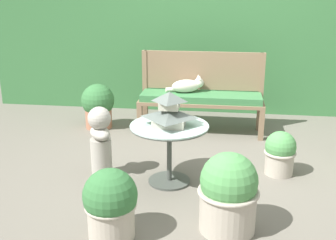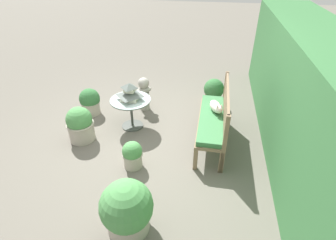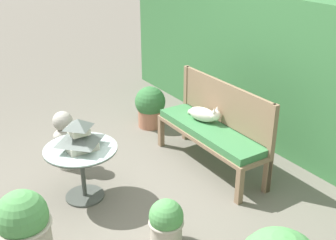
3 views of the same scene
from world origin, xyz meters
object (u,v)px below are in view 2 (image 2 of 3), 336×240
at_px(garden_bench, 212,120).
at_px(patio_table, 131,105).
at_px(cat, 216,107).
at_px(pagoda_birdhouse, 130,93).
at_px(potted_plant_path_edge, 214,92).
at_px(potted_plant_table_near, 80,124).
at_px(potted_plant_table_far, 127,209).
at_px(potted_plant_patio_mid, 90,102).
at_px(potted_plant_bench_left, 133,155).
at_px(garden_bust, 144,93).

bearing_deg(garden_bench, patio_table, -97.85).
relative_size(cat, patio_table, 0.66).
height_order(pagoda_birdhouse, potted_plant_path_edge, pagoda_birdhouse).
xyz_separation_m(garden_bench, patio_table, (-0.19, -1.41, 0.03)).
bearing_deg(patio_table, cat, 89.08).
bearing_deg(potted_plant_path_edge, potted_plant_table_near, -52.67).
xyz_separation_m(patio_table, potted_plant_table_far, (2.03, 0.57, -0.12)).
bearing_deg(potted_plant_patio_mid, potted_plant_path_edge, 108.82).
xyz_separation_m(potted_plant_bench_left, potted_plant_table_near, (-0.49, -1.04, 0.08)).
height_order(patio_table, potted_plant_patio_mid, patio_table).
bearing_deg(pagoda_birdhouse, potted_plant_path_edge, 127.78).
relative_size(potted_plant_table_near, potted_plant_path_edge, 1.08).
bearing_deg(pagoda_birdhouse, garden_bench, 82.15).
xyz_separation_m(pagoda_birdhouse, potted_plant_bench_left, (1.02, 0.32, -0.47)).
xyz_separation_m(patio_table, potted_plant_bench_left, (1.02, 0.32, -0.22)).
distance_m(garden_bench, potted_plant_table_far, 2.02).
xyz_separation_m(cat, pagoda_birdhouse, (-0.02, -1.46, 0.12)).
bearing_deg(pagoda_birdhouse, potted_plant_patio_mid, -107.79).
distance_m(garden_bench, potted_plant_path_edge, 1.29).
xyz_separation_m(pagoda_birdhouse, potted_plant_table_near, (0.53, -0.72, -0.39)).
relative_size(garden_bench, pagoda_birdhouse, 4.00).
relative_size(garden_bench, cat, 3.23).
distance_m(potted_plant_patio_mid, potted_plant_table_far, 2.76).
distance_m(pagoda_birdhouse, garden_bust, 0.73).
distance_m(potted_plant_table_near, potted_plant_patio_mid, 0.85).
bearing_deg(potted_plant_table_near, garden_bust, 146.73).
relative_size(patio_table, garden_bust, 1.04).
relative_size(patio_table, potted_plant_table_far, 1.05).
bearing_deg(potted_plant_path_edge, patio_table, -52.22).
height_order(garden_bust, potted_plant_table_near, garden_bust).
xyz_separation_m(patio_table, garden_bust, (-0.66, 0.06, -0.08)).
distance_m(potted_plant_bench_left, potted_plant_patio_mid, 1.81).
distance_m(potted_plant_bench_left, potted_plant_path_edge, 2.37).
distance_m(garden_bench, cat, 0.24).
xyz_separation_m(patio_table, potted_plant_patio_mid, (-0.30, -0.92, -0.18)).
height_order(garden_bust, potted_plant_patio_mid, garden_bust).
height_order(cat, potted_plant_table_far, cat).
height_order(garden_bench, potted_plant_bench_left, garden_bench).
xyz_separation_m(cat, patio_table, (-0.02, -1.46, -0.13)).
bearing_deg(cat, patio_table, -111.16).
distance_m(garden_bust, potted_plant_table_near, 1.42).
bearing_deg(potted_plant_table_near, garden_bench, 98.97).
xyz_separation_m(potted_plant_bench_left, potted_plant_path_edge, (-2.10, 1.08, 0.07)).
bearing_deg(potted_plant_table_far, potted_plant_patio_mid, -147.32).
xyz_separation_m(patio_table, potted_plant_path_edge, (-1.09, 1.40, -0.15)).
distance_m(pagoda_birdhouse, potted_plant_path_edge, 1.82).
relative_size(cat, potted_plant_bench_left, 1.09).
bearing_deg(potted_plant_bench_left, cat, 131.19).
relative_size(pagoda_birdhouse, potted_plant_table_near, 0.62).
relative_size(patio_table, potted_plant_patio_mid, 1.35).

